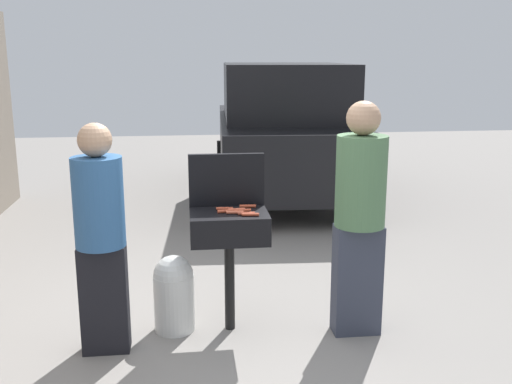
# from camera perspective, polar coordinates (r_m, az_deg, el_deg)

# --- Properties ---
(ground_plane) EXTENTS (24.00, 24.00, 0.00)m
(ground_plane) POSITION_cam_1_polar(r_m,az_deg,el_deg) (4.75, -4.26, -13.75)
(ground_plane) COLOR gray
(bbq_grill) EXTENTS (0.60, 0.44, 0.96)m
(bbq_grill) POSITION_cam_1_polar(r_m,az_deg,el_deg) (4.58, -2.61, -3.75)
(bbq_grill) COLOR black
(bbq_grill) RESTS_ON ground
(grill_lid_open) EXTENTS (0.60, 0.05, 0.42)m
(grill_lid_open) POSITION_cam_1_polar(r_m,az_deg,el_deg) (4.70, -2.86, 1.18)
(grill_lid_open) COLOR black
(grill_lid_open) RESTS_ON bbq_grill
(hot_dog_0) EXTENTS (0.13, 0.04, 0.03)m
(hot_dog_0) POSITION_cam_1_polar(r_m,az_deg,el_deg) (4.43, -0.55, -2.19)
(hot_dog_0) COLOR #AD4228
(hot_dog_0) RESTS_ON bbq_grill
(hot_dog_1) EXTENTS (0.13, 0.04, 0.03)m
(hot_dog_1) POSITION_cam_1_polar(r_m,az_deg,el_deg) (4.54, -1.31, -1.80)
(hot_dog_1) COLOR #AD4228
(hot_dog_1) RESTS_ON bbq_grill
(hot_dog_2) EXTENTS (0.13, 0.04, 0.03)m
(hot_dog_2) POSITION_cam_1_polar(r_m,az_deg,el_deg) (4.60, -3.04, -1.62)
(hot_dog_2) COLOR #AD4228
(hot_dog_2) RESTS_ON bbq_grill
(hot_dog_3) EXTENTS (0.13, 0.03, 0.03)m
(hot_dog_3) POSITION_cam_1_polar(r_m,az_deg,el_deg) (4.67, -0.80, -1.37)
(hot_dog_3) COLOR #AD4228
(hot_dog_3) RESTS_ON bbq_grill
(hot_dog_4) EXTENTS (0.13, 0.04, 0.03)m
(hot_dog_4) POSITION_cam_1_polar(r_m,az_deg,el_deg) (4.53, -2.91, -1.86)
(hot_dog_4) COLOR #AD4228
(hot_dog_4) RESTS_ON bbq_grill
(hot_dog_5) EXTENTS (0.13, 0.03, 0.03)m
(hot_dog_5) POSITION_cam_1_polar(r_m,az_deg,el_deg) (4.49, -2.04, -1.97)
(hot_dog_5) COLOR #C6593D
(hot_dog_5) RESTS_ON bbq_grill
(hot_dog_6) EXTENTS (0.13, 0.04, 0.03)m
(hot_dog_6) POSITION_cam_1_polar(r_m,az_deg,el_deg) (4.46, -0.93, -2.08)
(hot_dog_6) COLOR #B74C33
(hot_dog_6) RESTS_ON bbq_grill
(hot_dog_7) EXTENTS (0.13, 0.04, 0.03)m
(hot_dog_7) POSITION_cam_1_polar(r_m,az_deg,el_deg) (4.57, -1.89, -1.72)
(hot_dog_7) COLOR #C6593D
(hot_dog_7) RESTS_ON bbq_grill
(propane_tank) EXTENTS (0.32, 0.32, 0.62)m
(propane_tank) POSITION_cam_1_polar(r_m,az_deg,el_deg) (4.76, -7.92, -9.50)
(propane_tank) COLOR silver
(propane_tank) RESTS_ON ground
(person_left) EXTENTS (0.35, 0.35, 1.69)m
(person_left) POSITION_cam_1_polar(r_m,az_deg,el_deg) (4.34, -14.77, -3.71)
(person_left) COLOR black
(person_left) RESTS_ON ground
(person_right) EXTENTS (0.38, 0.38, 1.82)m
(person_right) POSITION_cam_1_polar(r_m,az_deg,el_deg) (4.54, 9.97, -1.84)
(person_right) COLOR #333847
(person_right) RESTS_ON ground
(parked_minivan) EXTENTS (2.22, 4.50, 2.02)m
(parked_minivan) POSITION_cam_1_polar(r_m,az_deg,el_deg) (9.10, 2.62, 6.01)
(parked_minivan) COLOR black
(parked_minivan) RESTS_ON ground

